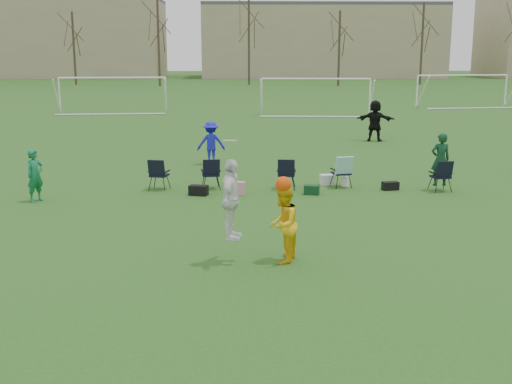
{
  "coord_description": "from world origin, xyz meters",
  "views": [
    {
      "loc": [
        -1.04,
        -11.49,
        4.22
      ],
      "look_at": [
        -0.72,
        1.98,
        1.25
      ],
      "focal_mm": 45.0,
      "sensor_mm": 36.0,
      "label": 1
    }
  ],
  "objects_px": {
    "center_contest": "(260,212)",
    "goal_mid": "(316,86)",
    "fielder_black": "(375,121)",
    "fielder_green_near": "(35,175)",
    "fielder_blue": "(211,143)",
    "goal_right": "(463,82)",
    "goal_left": "(113,85)"
  },
  "relations": [
    {
      "from": "fielder_green_near",
      "to": "goal_right",
      "type": "height_order",
      "value": "goal_right"
    },
    {
      "from": "fielder_black",
      "to": "center_contest",
      "type": "relative_size",
      "value": 0.77
    },
    {
      "from": "center_contest",
      "to": "goal_right",
      "type": "distance_m",
      "value": 40.61
    },
    {
      "from": "goal_mid",
      "to": "fielder_black",
      "type": "bearing_deg",
      "value": -80.13
    },
    {
      "from": "fielder_blue",
      "to": "fielder_green_near",
      "type": "bearing_deg",
      "value": 44.73
    },
    {
      "from": "fielder_green_near",
      "to": "fielder_black",
      "type": "distance_m",
      "value": 17.4
    },
    {
      "from": "goal_left",
      "to": "fielder_blue",
      "type": "bearing_deg",
      "value": -74.91
    },
    {
      "from": "fielder_green_near",
      "to": "center_contest",
      "type": "relative_size",
      "value": 0.59
    },
    {
      "from": "fielder_blue",
      "to": "center_contest",
      "type": "xyz_separation_m",
      "value": [
        1.51,
        -11.63,
        0.23
      ]
    },
    {
      "from": "goal_mid",
      "to": "fielder_green_near",
      "type": "bearing_deg",
      "value": -109.22
    },
    {
      "from": "goal_left",
      "to": "goal_mid",
      "type": "bearing_deg",
      "value": -13.13
    },
    {
      "from": "fielder_green_near",
      "to": "goal_mid",
      "type": "relative_size",
      "value": 0.2
    },
    {
      "from": "goal_right",
      "to": "fielder_green_near",
      "type": "bearing_deg",
      "value": -134.08
    },
    {
      "from": "fielder_black",
      "to": "goal_right",
      "type": "xyz_separation_m",
      "value": [
        10.65,
        19.1,
        0.95
      ]
    },
    {
      "from": "center_contest",
      "to": "goal_left",
      "type": "height_order",
      "value": "center_contest"
    },
    {
      "from": "fielder_blue",
      "to": "goal_left",
      "type": "distance_m",
      "value": 22.79
    },
    {
      "from": "center_contest",
      "to": "goal_mid",
      "type": "xyz_separation_m",
      "value": [
        4.67,
        31.02,
        0.87
      ]
    },
    {
      "from": "fielder_green_near",
      "to": "fielder_blue",
      "type": "xyz_separation_m",
      "value": [
        4.73,
        6.06,
        0.06
      ]
    },
    {
      "from": "fielder_green_near",
      "to": "fielder_black",
      "type": "height_order",
      "value": "fielder_black"
    },
    {
      "from": "goal_right",
      "to": "center_contest",
      "type": "bearing_deg",
      "value": -122.25
    },
    {
      "from": "fielder_green_near",
      "to": "fielder_blue",
      "type": "bearing_deg",
      "value": -4.73
    },
    {
      "from": "fielder_black",
      "to": "goal_mid",
      "type": "bearing_deg",
      "value": -66.24
    },
    {
      "from": "fielder_blue",
      "to": "center_contest",
      "type": "relative_size",
      "value": 0.64
    },
    {
      "from": "fielder_blue",
      "to": "goal_right",
      "type": "distance_m",
      "value": 31.24
    },
    {
      "from": "center_contest",
      "to": "goal_right",
      "type": "relative_size",
      "value": 0.35
    },
    {
      "from": "center_contest",
      "to": "goal_mid",
      "type": "relative_size",
      "value": 0.34
    },
    {
      "from": "fielder_green_near",
      "to": "fielder_black",
      "type": "bearing_deg",
      "value": -11.54
    },
    {
      "from": "fielder_green_near",
      "to": "fielder_black",
      "type": "xyz_separation_m",
      "value": [
        12.26,
        12.35,
        0.22
      ]
    },
    {
      "from": "fielder_black",
      "to": "goal_left",
      "type": "relative_size",
      "value": 0.26
    },
    {
      "from": "fielder_black",
      "to": "goal_mid",
      "type": "height_order",
      "value": "goal_mid"
    },
    {
      "from": "fielder_green_near",
      "to": "goal_right",
      "type": "xyz_separation_m",
      "value": [
        22.92,
        31.44,
        1.17
      ]
    },
    {
      "from": "center_contest",
      "to": "goal_right",
      "type": "xyz_separation_m",
      "value": [
        16.67,
        37.02,
        0.87
      ]
    }
  ]
}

